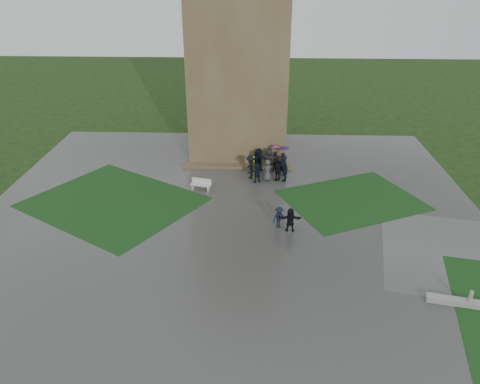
{
  "coord_description": "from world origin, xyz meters",
  "views": [
    {
      "loc": [
        1.68,
        -25.01,
        15.34
      ],
      "look_at": [
        0.54,
        3.59,
        1.2
      ],
      "focal_mm": 35.0,
      "sensor_mm": 36.0,
      "label": 1
    }
  ],
  "objects_px": {
    "tower": "(239,47)",
    "pedestrian_near": "(290,220)",
    "bench": "(201,184)",
    "pedestrian_mid": "(279,217)"
  },
  "relations": [
    {
      "from": "bench",
      "to": "pedestrian_near",
      "type": "distance_m",
      "value": 8.46
    },
    {
      "from": "bench",
      "to": "pedestrian_near",
      "type": "xyz_separation_m",
      "value": [
        6.29,
        -5.65,
        0.33
      ]
    },
    {
      "from": "bench",
      "to": "pedestrian_mid",
      "type": "distance_m",
      "value": 7.67
    },
    {
      "from": "tower",
      "to": "pedestrian_near",
      "type": "height_order",
      "value": "tower"
    },
    {
      "from": "tower",
      "to": "pedestrian_mid",
      "type": "bearing_deg",
      "value": -77.4
    },
    {
      "from": "bench",
      "to": "pedestrian_near",
      "type": "relative_size",
      "value": 1.01
    },
    {
      "from": "pedestrian_mid",
      "to": "tower",
      "type": "bearing_deg",
      "value": 69.45
    },
    {
      "from": "tower",
      "to": "pedestrian_near",
      "type": "xyz_separation_m",
      "value": [
        3.82,
        -14.42,
        -8.19
      ]
    },
    {
      "from": "tower",
      "to": "pedestrian_mid",
      "type": "relative_size",
      "value": 12.46
    },
    {
      "from": "pedestrian_mid",
      "to": "pedestrian_near",
      "type": "distance_m",
      "value": 0.8
    }
  ]
}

